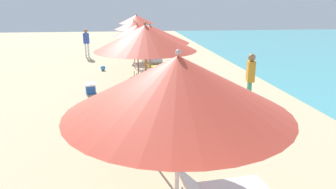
# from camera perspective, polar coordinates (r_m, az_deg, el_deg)

# --- Properties ---
(umbrella_second) EXTENTS (2.37, 2.37, 2.79)m
(umbrella_second) POSITION_cam_1_polar(r_m,az_deg,el_deg) (3.07, 1.89, 1.87)
(umbrella_second) COLOR silver
(umbrella_second) RESTS_ON ground
(lounger_second_shoreside) EXTENTS (1.57, 0.74, 0.64)m
(lounger_second_shoreside) POSITION_cam_1_polar(r_m,az_deg,el_deg) (5.25, 10.20, -17.24)
(lounger_second_shoreside) COLOR white
(lounger_second_shoreside) RESTS_ON ground
(umbrella_third) EXTENTS (2.05, 2.05, 2.90)m
(umbrella_third) POSITION_cam_1_polar(r_m,az_deg,el_deg) (6.02, -4.37, 10.71)
(umbrella_third) COLOR olive
(umbrella_third) RESTS_ON ground
(lounger_third_shoreside) EXTENTS (1.25, 0.66, 0.58)m
(lounger_third_shoreside) POSITION_cam_1_polar(r_m,az_deg,el_deg) (7.69, 2.57, -5.48)
(lounger_third_shoreside) COLOR white
(lounger_third_shoreside) RESTS_ON ground
(umbrella_fourth) EXTENTS (2.47, 2.47, 2.69)m
(umbrella_fourth) POSITION_cam_1_polar(r_m,az_deg,el_deg) (9.41, -3.51, 11.47)
(umbrella_fourth) COLOR olive
(umbrella_fourth) RESTS_ON ground
(lounger_fourth_shoreside) EXTENTS (1.23, 0.61, 0.54)m
(lounger_fourth_shoreside) POSITION_cam_1_polar(r_m,az_deg,el_deg) (10.85, 0.70, 0.94)
(lounger_fourth_shoreside) COLOR blue
(lounger_fourth_shoreside) RESTS_ON ground
(lounger_fourth_inland) EXTENTS (1.35, 0.83, 0.57)m
(lounger_fourth_inland) POSITION_cam_1_polar(r_m,az_deg,el_deg) (8.74, 3.11, -3.13)
(lounger_fourth_inland) COLOR white
(lounger_fourth_inland) RESTS_ON ground
(umbrella_fifth) EXTENTS (2.08, 2.08, 2.50)m
(umbrella_fifth) POSITION_cam_1_polar(r_m,az_deg,el_deg) (12.86, -5.93, 12.07)
(umbrella_fifth) COLOR #4C4C51
(umbrella_fifth) RESTS_ON ground
(lounger_fifth_shoreside) EXTENTS (1.58, 0.86, 0.67)m
(lounger_fifth_shoreside) POSITION_cam_1_polar(r_m,az_deg,el_deg) (14.20, -3.85, 4.77)
(lounger_fifth_shoreside) COLOR white
(lounger_fifth_shoreside) RESTS_ON ground
(umbrella_sixth) EXTENTS (1.96, 1.96, 2.55)m
(umbrella_sixth) POSITION_cam_1_polar(r_m,az_deg,el_deg) (15.65, -6.60, 13.09)
(umbrella_sixth) COLOR olive
(umbrella_sixth) RESTS_ON ground
(lounger_sixth_shoreside) EXTENTS (1.26, 0.62, 0.52)m
(lounger_sixth_shoreside) POSITION_cam_1_polar(r_m,az_deg,el_deg) (17.08, -3.25, 6.68)
(lounger_sixth_shoreside) COLOR white
(lounger_sixth_shoreside) RESTS_ON ground
(lounger_sixth_inland) EXTENTS (1.53, 0.94, 0.69)m
(lounger_sixth_inland) POSITION_cam_1_polar(r_m,az_deg,el_deg) (14.92, -2.19, 5.49)
(lounger_sixth_inland) COLOR yellow
(lounger_sixth_inland) RESTS_ON ground
(umbrella_farthest) EXTENTS (2.17, 2.17, 2.72)m
(umbrella_farthest) POSITION_cam_1_polar(r_m,az_deg,el_deg) (19.07, -6.08, 14.13)
(umbrella_farthest) COLOR #4C4C51
(umbrella_farthest) RESTS_ON ground
(lounger_farthest_shoreside) EXTENTS (1.39, 0.80, 0.52)m
(lounger_farthest_shoreside) POSITION_cam_1_polar(r_m,az_deg,el_deg) (20.47, -2.91, 8.33)
(lounger_farthest_shoreside) COLOR white
(lounger_farthest_shoreside) RESTS_ON ground
(person_walking_near) EXTENTS (0.37, 0.24, 1.79)m
(person_walking_near) POSITION_cam_1_polar(r_m,az_deg,el_deg) (19.95, -15.37, 10.00)
(person_walking_near) COLOR silver
(person_walking_near) RESTS_ON ground
(person_walking_far) EXTENTS (0.29, 0.40, 1.76)m
(person_walking_far) POSITION_cam_1_polar(r_m,az_deg,el_deg) (9.90, 15.50, 3.64)
(person_walking_far) COLOR #3F9972
(person_walking_far) RESTS_ON ground
(beach_ball) EXTENTS (0.25, 0.25, 0.25)m
(beach_ball) POSITION_cam_1_polar(r_m,az_deg,el_deg) (15.72, -12.34, 4.96)
(beach_ball) COLOR #338CD8
(beach_ball) RESTS_ON ground
(cooler_box) EXTENTS (0.46, 0.62, 0.37)m
(cooler_box) POSITION_cam_1_polar(r_m,az_deg,el_deg) (11.76, -14.64, 1.21)
(cooler_box) COLOR #2659B2
(cooler_box) RESTS_ON ground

